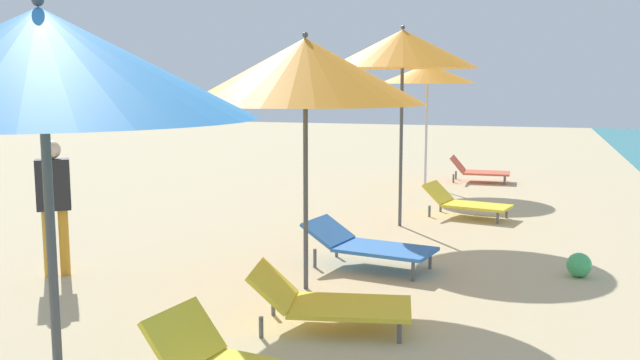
{
  "coord_description": "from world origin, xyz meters",
  "views": [
    {
      "loc": [
        1.41,
        4.96,
        2.18
      ],
      "look_at": [
        -0.38,
        10.73,
        1.33
      ],
      "focal_mm": 39.16,
      "sensor_mm": 36.0,
      "label": 1
    }
  ],
  "objects_px": {
    "lounger_farthest_shoreside": "(478,170)",
    "beach_ball": "(579,265)",
    "umbrella_fifth": "(403,49)",
    "lounger_fourth_inland": "(327,301)",
    "person_walking_near": "(54,195)",
    "lounger_fourth_shoreside": "(368,244)",
    "lounger_fifth_shoreside": "(465,202)",
    "umbrella_fourth": "(305,71)",
    "umbrella_third": "(41,64)",
    "umbrella_farthest": "(427,74)"
  },
  "relations": [
    {
      "from": "lounger_farthest_shoreside",
      "to": "beach_ball",
      "type": "height_order",
      "value": "lounger_farthest_shoreside"
    },
    {
      "from": "umbrella_fifth",
      "to": "beach_ball",
      "type": "distance_m",
      "value": 4.12
    },
    {
      "from": "lounger_fourth_inland",
      "to": "person_walking_near",
      "type": "bearing_deg",
      "value": 157.31
    },
    {
      "from": "lounger_fourth_shoreside",
      "to": "lounger_fifth_shoreside",
      "type": "bearing_deg",
      "value": 87.77
    },
    {
      "from": "umbrella_fourth",
      "to": "lounger_farthest_shoreside",
      "type": "height_order",
      "value": "umbrella_fourth"
    },
    {
      "from": "umbrella_fourth",
      "to": "lounger_fourth_inland",
      "type": "bearing_deg",
      "value": -62.58
    },
    {
      "from": "umbrella_third",
      "to": "lounger_fifth_shoreside",
      "type": "height_order",
      "value": "umbrella_third"
    },
    {
      "from": "lounger_farthest_shoreside",
      "to": "beach_ball",
      "type": "relative_size",
      "value": 4.64
    },
    {
      "from": "umbrella_fourth",
      "to": "lounger_fourth_shoreside",
      "type": "xyz_separation_m",
      "value": [
        0.43,
        1.02,
        -2.0
      ]
    },
    {
      "from": "umbrella_fourth",
      "to": "beach_ball",
      "type": "height_order",
      "value": "umbrella_fourth"
    },
    {
      "from": "lounger_fifth_shoreside",
      "to": "lounger_farthest_shoreside",
      "type": "distance_m",
      "value": 4.16
    },
    {
      "from": "lounger_fourth_inland",
      "to": "umbrella_farthest",
      "type": "xyz_separation_m",
      "value": [
        -0.47,
        8.7,
        2.08
      ]
    },
    {
      "from": "person_walking_near",
      "to": "beach_ball",
      "type": "bearing_deg",
      "value": -109.52
    },
    {
      "from": "umbrella_third",
      "to": "lounger_fourth_inland",
      "type": "bearing_deg",
      "value": 76.85
    },
    {
      "from": "umbrella_third",
      "to": "lounger_fourth_inland",
      "type": "height_order",
      "value": "umbrella_third"
    },
    {
      "from": "lounger_farthest_shoreside",
      "to": "umbrella_fourth",
      "type": "bearing_deg",
      "value": -98.22
    },
    {
      "from": "lounger_fourth_inland",
      "to": "umbrella_fifth",
      "type": "distance_m",
      "value": 5.18
    },
    {
      "from": "umbrella_fifth",
      "to": "lounger_fifth_shoreside",
      "type": "height_order",
      "value": "umbrella_fifth"
    },
    {
      "from": "umbrella_fifth",
      "to": "person_walking_near",
      "type": "distance_m",
      "value": 5.3
    },
    {
      "from": "lounger_fourth_shoreside",
      "to": "person_walking_near",
      "type": "relative_size",
      "value": 1.05
    },
    {
      "from": "umbrella_third",
      "to": "umbrella_fourth",
      "type": "distance_m",
      "value": 3.87
    },
    {
      "from": "umbrella_fifth",
      "to": "person_walking_near",
      "type": "bearing_deg",
      "value": -129.52
    },
    {
      "from": "person_walking_near",
      "to": "lounger_fourth_shoreside",
      "type": "bearing_deg",
      "value": -103.48
    },
    {
      "from": "lounger_fourth_shoreside",
      "to": "umbrella_fifth",
      "type": "height_order",
      "value": "umbrella_fifth"
    },
    {
      "from": "umbrella_farthest",
      "to": "umbrella_fourth",
      "type": "bearing_deg",
      "value": -90.68
    },
    {
      "from": "umbrella_third",
      "to": "person_walking_near",
      "type": "relative_size",
      "value": 1.7
    },
    {
      "from": "umbrella_fifth",
      "to": "umbrella_farthest",
      "type": "relative_size",
      "value": 1.15
    },
    {
      "from": "umbrella_third",
      "to": "umbrella_fifth",
      "type": "xyz_separation_m",
      "value": [
        0.43,
        7.37,
        0.38
      ]
    },
    {
      "from": "lounger_fourth_shoreside",
      "to": "umbrella_farthest",
      "type": "height_order",
      "value": "umbrella_farthest"
    },
    {
      "from": "lounger_fifth_shoreside",
      "to": "person_walking_near",
      "type": "distance_m",
      "value": 6.36
    },
    {
      "from": "umbrella_fourth",
      "to": "person_walking_near",
      "type": "relative_size",
      "value": 1.74
    },
    {
      "from": "lounger_fourth_inland",
      "to": "umbrella_farthest",
      "type": "height_order",
      "value": "umbrella_farthest"
    },
    {
      "from": "lounger_fifth_shoreside",
      "to": "umbrella_farthest",
      "type": "height_order",
      "value": "umbrella_farthest"
    },
    {
      "from": "umbrella_fourth",
      "to": "lounger_farthest_shoreside",
      "type": "distance_m",
      "value": 8.94
    },
    {
      "from": "umbrella_fourth",
      "to": "lounger_fifth_shoreside",
      "type": "xyz_separation_m",
      "value": [
        1.22,
        4.49,
        -2.03
      ]
    },
    {
      "from": "lounger_fourth_shoreside",
      "to": "lounger_fourth_inland",
      "type": "height_order",
      "value": "lounger_fourth_inland"
    },
    {
      "from": "lounger_fourth_inland",
      "to": "umbrella_fourth",
      "type": "bearing_deg",
      "value": 106.69
    },
    {
      "from": "lounger_fifth_shoreside",
      "to": "beach_ball",
      "type": "relative_size",
      "value": 5.26
    },
    {
      "from": "lounger_fifth_shoreside",
      "to": "umbrella_farthest",
      "type": "xyz_separation_m",
      "value": [
        -1.13,
        3.12,
        2.08
      ]
    },
    {
      "from": "umbrella_third",
      "to": "umbrella_fifth",
      "type": "height_order",
      "value": "umbrella_fifth"
    },
    {
      "from": "lounger_fourth_shoreside",
      "to": "umbrella_fifth",
      "type": "xyz_separation_m",
      "value": [
        -0.09,
        2.48,
        2.37
      ]
    },
    {
      "from": "person_walking_near",
      "to": "beach_ball",
      "type": "xyz_separation_m",
      "value": [
        5.64,
        1.7,
        -0.78
      ]
    },
    {
      "from": "person_walking_near",
      "to": "umbrella_fourth",
      "type": "bearing_deg",
      "value": -119.03
    },
    {
      "from": "umbrella_farthest",
      "to": "person_walking_near",
      "type": "bearing_deg",
      "value": -110.21
    },
    {
      "from": "umbrella_third",
      "to": "lounger_farthest_shoreside",
      "type": "bearing_deg",
      "value": 84.66
    },
    {
      "from": "lounger_fifth_shoreside",
      "to": "person_walking_near",
      "type": "xyz_separation_m",
      "value": [
        -4.06,
        -4.85,
        0.67
      ]
    },
    {
      "from": "lounger_fourth_inland",
      "to": "lounger_farthest_shoreside",
      "type": "height_order",
      "value": "lounger_farthest_shoreside"
    },
    {
      "from": "lounger_fourth_inland",
      "to": "lounger_farthest_shoreside",
      "type": "xyz_separation_m",
      "value": [
        0.52,
        9.73,
        0.0
      ]
    },
    {
      "from": "lounger_fourth_inland",
      "to": "person_walking_near",
      "type": "xyz_separation_m",
      "value": [
        -3.41,
        0.72,
        0.67
      ]
    },
    {
      "from": "umbrella_fifth",
      "to": "lounger_fourth_shoreside",
      "type": "bearing_deg",
      "value": -87.9
    }
  ]
}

